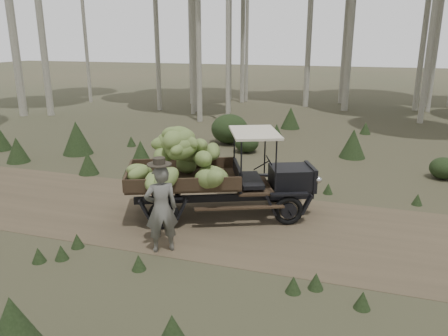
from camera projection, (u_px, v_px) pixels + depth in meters
The scene contains 5 objects.
ground at pixel (310, 232), 9.55m from camera, with size 120.00×120.00×0.00m, color #473D2B.
dirt_track at pixel (310, 232), 9.55m from camera, with size 70.00×4.00×0.01m, color brown.
banana_truck at pixel (201, 164), 10.04m from camera, with size 4.59×3.14×2.28m.
farmer at pixel (161, 208), 8.48m from camera, with size 0.77×0.72×1.93m.
undergrowth at pixel (219, 206), 9.68m from camera, with size 21.87×22.17×1.30m.
Camera 1 is at (0.90, -8.90, 4.09)m, focal length 35.00 mm.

